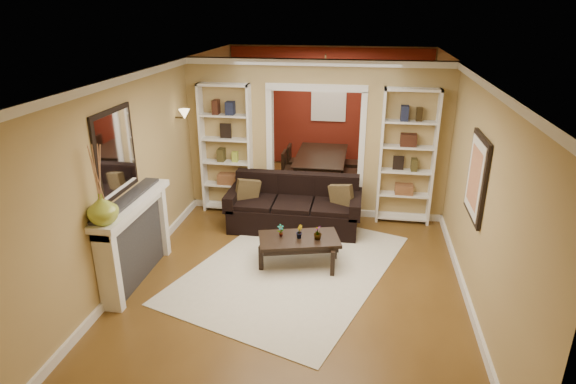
% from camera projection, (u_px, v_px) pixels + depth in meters
% --- Properties ---
extents(floor, '(8.00, 8.00, 0.00)m').
position_uv_depth(floor, '(306.00, 241.00, 7.69)').
color(floor, brown).
rests_on(floor, ground).
extents(ceiling, '(8.00, 8.00, 0.00)m').
position_uv_depth(ceiling, '(308.00, 68.00, 6.72)').
color(ceiling, white).
rests_on(ceiling, ground).
extents(wall_back, '(8.00, 0.00, 8.00)m').
position_uv_depth(wall_back, '(329.00, 108.00, 10.88)').
color(wall_back, tan).
rests_on(wall_back, ground).
extents(wall_front, '(8.00, 0.00, 8.00)m').
position_uv_depth(wall_front, '(240.00, 322.00, 3.53)').
color(wall_front, tan).
rests_on(wall_front, ground).
extents(wall_left, '(0.00, 8.00, 8.00)m').
position_uv_depth(wall_left, '(165.00, 153.00, 7.54)').
color(wall_left, tan).
rests_on(wall_left, ground).
extents(wall_right, '(0.00, 8.00, 8.00)m').
position_uv_depth(wall_right, '(463.00, 168.00, 6.87)').
color(wall_right, tan).
rests_on(wall_right, ground).
extents(partition_wall, '(4.50, 0.15, 2.70)m').
position_uv_depth(partition_wall, '(315.00, 140.00, 8.31)').
color(partition_wall, tan).
rests_on(partition_wall, floor).
extents(red_back_panel, '(4.44, 0.04, 2.64)m').
position_uv_depth(red_back_panel, '(329.00, 109.00, 10.87)').
color(red_back_panel, maroon).
rests_on(red_back_panel, floor).
extents(dining_window, '(0.78, 0.03, 0.98)m').
position_uv_depth(dining_window, '(329.00, 99.00, 10.75)').
color(dining_window, '#8CA5CC').
rests_on(dining_window, wall_back).
extents(area_rug, '(3.43, 4.03, 0.01)m').
position_uv_depth(area_rug, '(291.00, 268.00, 6.89)').
color(area_rug, beige).
rests_on(area_rug, floor).
extents(sofa, '(2.21, 0.95, 0.86)m').
position_uv_depth(sofa, '(294.00, 204.00, 7.99)').
color(sofa, black).
rests_on(sofa, floor).
extents(pillow_left, '(0.39, 0.30, 0.39)m').
position_uv_depth(pillow_left, '(248.00, 191.00, 8.02)').
color(pillow_left, brown).
rests_on(pillow_left, sofa).
extents(pillow_right, '(0.40, 0.27, 0.39)m').
position_uv_depth(pillow_right, '(342.00, 197.00, 7.79)').
color(pillow_right, brown).
rests_on(pillow_right, sofa).
extents(coffee_table, '(1.25, 0.88, 0.43)m').
position_uv_depth(coffee_table, '(299.00, 251.00, 6.92)').
color(coffee_table, black).
rests_on(coffee_table, floor).
extents(plant_left, '(0.12, 0.11, 0.19)m').
position_uv_depth(plant_left, '(281.00, 231.00, 6.85)').
color(plant_left, '#336626').
rests_on(plant_left, coffee_table).
extents(plant_center, '(0.10, 0.12, 0.19)m').
position_uv_depth(plant_center, '(299.00, 232.00, 6.81)').
color(plant_center, '#336626').
rests_on(plant_center, coffee_table).
extents(plant_right, '(0.12, 0.12, 0.20)m').
position_uv_depth(plant_right, '(318.00, 233.00, 6.77)').
color(plant_right, '#336626').
rests_on(plant_right, coffee_table).
extents(bookshelf_left, '(0.90, 0.30, 2.30)m').
position_uv_depth(bookshelf_left, '(227.00, 149.00, 8.46)').
color(bookshelf_left, white).
rests_on(bookshelf_left, floor).
extents(bookshelf_right, '(0.90, 0.30, 2.30)m').
position_uv_depth(bookshelf_right, '(407.00, 158.00, 7.99)').
color(bookshelf_right, white).
rests_on(bookshelf_right, floor).
extents(fireplace, '(0.32, 1.70, 1.16)m').
position_uv_depth(fireplace, '(137.00, 241.00, 6.42)').
color(fireplace, white).
rests_on(fireplace, floor).
extents(vase, '(0.42, 0.42, 0.37)m').
position_uv_depth(vase, '(102.00, 208.00, 5.51)').
color(vase, '#9BB339').
rests_on(vase, fireplace).
extents(mirror, '(0.03, 0.95, 1.10)m').
position_uv_depth(mirror, '(115.00, 153.00, 5.99)').
color(mirror, silver).
rests_on(mirror, wall_left).
extents(wall_sconce, '(0.18, 0.18, 0.22)m').
position_uv_depth(wall_sconce, '(181.00, 116.00, 7.86)').
color(wall_sconce, '#FFE0A5').
rests_on(wall_sconce, wall_left).
extents(framed_art, '(0.04, 0.85, 1.05)m').
position_uv_depth(framed_art, '(476.00, 177.00, 5.88)').
color(framed_art, black).
rests_on(framed_art, wall_right).
extents(dining_table, '(1.82, 1.01, 0.64)m').
position_uv_depth(dining_table, '(322.00, 170.00, 10.02)').
color(dining_table, black).
rests_on(dining_table, floor).
extents(dining_chair_nw, '(0.48, 0.48, 0.79)m').
position_uv_depth(dining_chair_nw, '(294.00, 169.00, 9.80)').
color(dining_chair_nw, black).
rests_on(dining_chair_nw, floor).
extents(dining_chair_ne, '(0.50, 0.50, 0.77)m').
position_uv_depth(dining_chair_ne, '(349.00, 172.00, 9.64)').
color(dining_chair_ne, black).
rests_on(dining_chair_ne, floor).
extents(dining_chair_sw, '(0.38, 0.38, 0.75)m').
position_uv_depth(dining_chair_sw, '(298.00, 161.00, 10.36)').
color(dining_chair_sw, black).
rests_on(dining_chair_sw, floor).
extents(dining_chair_se, '(0.49, 0.49, 0.78)m').
position_uv_depth(dining_chair_se, '(350.00, 163.00, 10.19)').
color(dining_chair_se, black).
rests_on(dining_chair_se, floor).
extents(chandelier, '(0.50, 0.50, 0.30)m').
position_uv_depth(chandelier, '(324.00, 87.00, 9.45)').
color(chandelier, '#332917').
rests_on(chandelier, ceiling).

